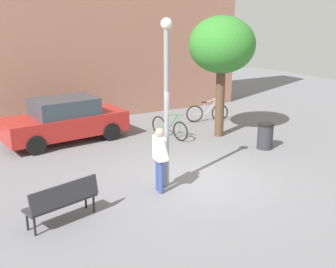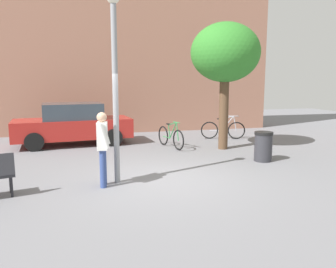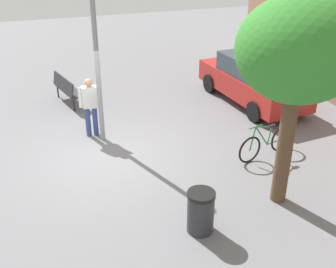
{
  "view_description": "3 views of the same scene",
  "coord_description": "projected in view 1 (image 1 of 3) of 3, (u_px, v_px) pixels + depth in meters",
  "views": [
    {
      "loc": [
        -6.05,
        -8.67,
        4.34
      ],
      "look_at": [
        0.02,
        1.76,
        0.81
      ],
      "focal_mm": 44.12,
      "sensor_mm": 36.0,
      "label": 1
    },
    {
      "loc": [
        -1.77,
        -7.58,
        2.32
      ],
      "look_at": [
        0.74,
        2.16,
        0.75
      ],
      "focal_mm": 35.58,
      "sensor_mm": 36.0,
      "label": 2
    },
    {
      "loc": [
        9.25,
        -1.6,
        5.37
      ],
      "look_at": [
        0.57,
        1.35,
        0.71
      ],
      "focal_mm": 44.76,
      "sensor_mm": 36.0,
      "label": 3
    }
  ],
  "objects": [
    {
      "name": "parked_car_red",
      "position": [
        65.0,
        120.0,
        14.39
      ],
      "size": [
        4.35,
        2.14,
        1.55
      ],
      "color": "#AD231E",
      "rests_on": "ground_plane"
    },
    {
      "name": "bicycle_green",
      "position": [
        170.0,
        128.0,
        14.91
      ],
      "size": [
        0.5,
        1.76,
        0.97
      ],
      "color": "black",
      "rests_on": "ground_plane"
    },
    {
      "name": "park_bench",
      "position": [
        63.0,
        199.0,
        8.78
      ],
      "size": [
        1.67,
        0.86,
        0.92
      ],
      "color": "#2D2D33",
      "rests_on": "ground_plane"
    },
    {
      "name": "bicycle_silver",
      "position": [
        208.0,
        113.0,
        17.18
      ],
      "size": [
        1.73,
        0.62,
        0.97
      ],
      "color": "black",
      "rests_on": "ground_plane"
    },
    {
      "name": "lamppost",
      "position": [
        167.0,
        91.0,
        10.12
      ],
      "size": [
        0.28,
        0.28,
        4.26
      ],
      "color": "gray",
      "rests_on": "ground_plane"
    },
    {
      "name": "person_by_lamppost",
      "position": [
        160.0,
        156.0,
        10.21
      ],
      "size": [
        0.33,
        0.61,
        1.67
      ],
      "color": "#334784",
      "rests_on": "ground_plane"
    },
    {
      "name": "ground_plane",
      "position": [
        199.0,
        178.0,
        11.33
      ],
      "size": [
        36.0,
        36.0,
        0.0
      ],
      "primitive_type": "plane",
      "color": "slate"
    },
    {
      "name": "plaza_tree",
      "position": [
        222.0,
        46.0,
        14.37
      ],
      "size": [
        2.34,
        2.34,
        4.3
      ],
      "color": "brown",
      "rests_on": "ground_plane"
    },
    {
      "name": "trash_bin",
      "position": [
        265.0,
        136.0,
        13.7
      ],
      "size": [
        0.54,
        0.54,
        0.88
      ],
      "color": "#2D2D33",
      "rests_on": "ground_plane"
    }
  ]
}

